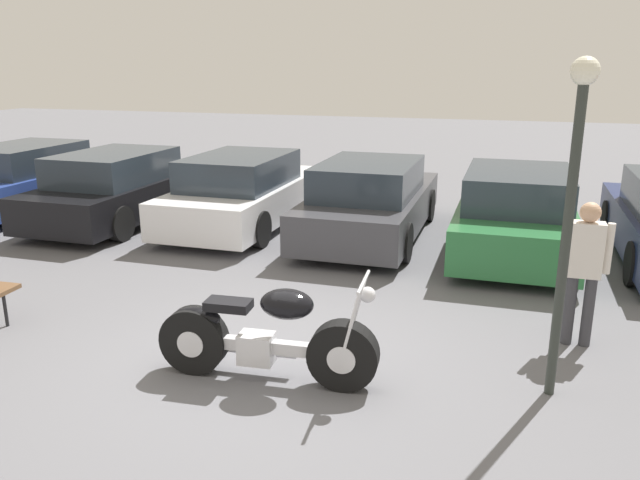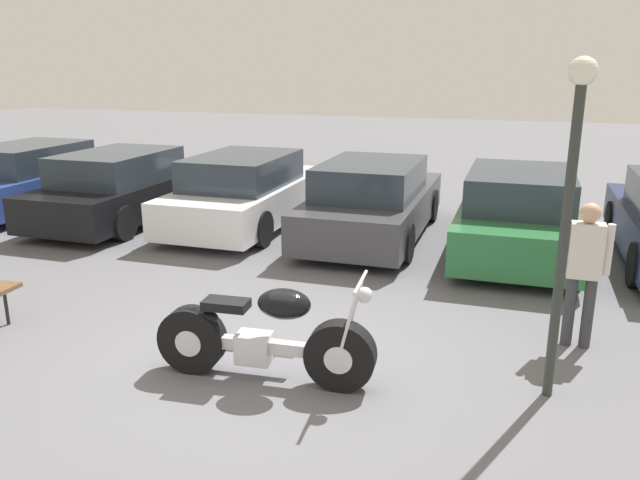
{
  "view_description": "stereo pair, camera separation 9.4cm",
  "coord_description": "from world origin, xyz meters",
  "px_view_note": "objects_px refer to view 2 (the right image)",
  "views": [
    {
      "loc": [
        2.28,
        -5.44,
        3.01
      ],
      "look_at": [
        0.04,
        1.79,
        0.85
      ],
      "focal_mm": 35.0,
      "sensor_mm": 36.0,
      "label": 1
    },
    {
      "loc": [
        2.37,
        -5.42,
        3.01
      ],
      "look_at": [
        0.04,
        1.79,
        0.85
      ],
      "focal_mm": 35.0,
      "sensor_mm": 36.0,
      "label": 2
    }
  ],
  "objects_px": {
    "motorcycle": "(262,338)",
    "parked_car_green": "(518,213)",
    "person_standing": "(584,264)",
    "parked_car_blue": "(37,177)",
    "parked_car_white": "(248,192)",
    "parked_car_black": "(125,187)",
    "lamp_post": "(570,186)",
    "parked_car_dark_grey": "(373,201)"
  },
  "relations": [
    {
      "from": "motorcycle",
      "to": "parked_car_dark_grey",
      "type": "height_order",
      "value": "parked_car_dark_grey"
    },
    {
      "from": "parked_car_dark_grey",
      "to": "person_standing",
      "type": "relative_size",
      "value": 2.78
    },
    {
      "from": "parked_car_white",
      "to": "person_standing",
      "type": "height_order",
      "value": "person_standing"
    },
    {
      "from": "motorcycle",
      "to": "parked_car_blue",
      "type": "xyz_separation_m",
      "value": [
        -7.56,
        5.56,
        0.21
      ]
    },
    {
      "from": "parked_car_blue",
      "to": "parked_car_green",
      "type": "bearing_deg",
      "value": -1.6
    },
    {
      "from": "motorcycle",
      "to": "parked_car_dark_grey",
      "type": "bearing_deg",
      "value": 91.92
    },
    {
      "from": "person_standing",
      "to": "lamp_post",
      "type": "bearing_deg",
      "value": -104.72
    },
    {
      "from": "parked_car_blue",
      "to": "person_standing",
      "type": "height_order",
      "value": "person_standing"
    },
    {
      "from": "parked_car_green",
      "to": "person_standing",
      "type": "bearing_deg",
      "value": -78.77
    },
    {
      "from": "parked_car_green",
      "to": "parked_car_dark_grey",
      "type": "bearing_deg",
      "value": 176.46
    },
    {
      "from": "motorcycle",
      "to": "parked_car_green",
      "type": "relative_size",
      "value": 0.49
    },
    {
      "from": "parked_car_black",
      "to": "parked_car_green",
      "type": "bearing_deg",
      "value": 0.86
    },
    {
      "from": "motorcycle",
      "to": "person_standing",
      "type": "relative_size",
      "value": 1.37
    },
    {
      "from": "motorcycle",
      "to": "person_standing",
      "type": "xyz_separation_m",
      "value": [
        2.98,
        1.75,
        0.51
      ]
    },
    {
      "from": "parked_car_black",
      "to": "parked_car_white",
      "type": "xyz_separation_m",
      "value": [
        2.46,
        0.36,
        0.0
      ]
    },
    {
      "from": "lamp_post",
      "to": "person_standing",
      "type": "height_order",
      "value": "lamp_post"
    },
    {
      "from": "parked_car_black",
      "to": "parked_car_green",
      "type": "height_order",
      "value": "same"
    },
    {
      "from": "parked_car_white",
      "to": "parked_car_green",
      "type": "bearing_deg",
      "value": -2.86
    },
    {
      "from": "parked_car_blue",
      "to": "parked_car_white",
      "type": "relative_size",
      "value": 1.0
    },
    {
      "from": "parked_car_dark_grey",
      "to": "parked_car_green",
      "type": "relative_size",
      "value": 1.0
    },
    {
      "from": "motorcycle",
      "to": "parked_car_dark_grey",
      "type": "xyz_separation_m",
      "value": [
        -0.18,
        5.43,
        0.21
      ]
    },
    {
      "from": "parked_car_white",
      "to": "motorcycle",
      "type": "bearing_deg",
      "value": -64.45
    },
    {
      "from": "person_standing",
      "to": "parked_car_blue",
      "type": "bearing_deg",
      "value": 160.14
    },
    {
      "from": "parked_car_black",
      "to": "parked_car_dark_grey",
      "type": "height_order",
      "value": "same"
    },
    {
      "from": "parked_car_white",
      "to": "lamp_post",
      "type": "xyz_separation_m",
      "value": [
        5.3,
        -4.99,
        1.34
      ]
    },
    {
      "from": "parked_car_black",
      "to": "parked_car_dark_grey",
      "type": "bearing_deg",
      "value": 3.06
    },
    {
      "from": "parked_car_blue",
      "to": "person_standing",
      "type": "bearing_deg",
      "value": -19.86
    },
    {
      "from": "parked_car_green",
      "to": "person_standing",
      "type": "xyz_separation_m",
      "value": [
        0.7,
        -3.53,
        0.3
      ]
    },
    {
      "from": "parked_car_white",
      "to": "parked_car_green",
      "type": "distance_m",
      "value": 4.93
    },
    {
      "from": "person_standing",
      "to": "parked_car_white",
      "type": "bearing_deg",
      "value": 146.09
    },
    {
      "from": "parked_car_blue",
      "to": "lamp_post",
      "type": "xyz_separation_m",
      "value": [
        10.22,
        -5.02,
        1.34
      ]
    },
    {
      "from": "lamp_post",
      "to": "person_standing",
      "type": "distance_m",
      "value": 1.63
    },
    {
      "from": "motorcycle",
      "to": "parked_car_green",
      "type": "bearing_deg",
      "value": 66.67
    },
    {
      "from": "parked_car_black",
      "to": "lamp_post",
      "type": "height_order",
      "value": "lamp_post"
    },
    {
      "from": "parked_car_white",
      "to": "lamp_post",
      "type": "relative_size",
      "value": 1.46
    },
    {
      "from": "motorcycle",
      "to": "lamp_post",
      "type": "bearing_deg",
      "value": 11.37
    },
    {
      "from": "lamp_post",
      "to": "parked_car_white",
      "type": "bearing_deg",
      "value": 136.72
    },
    {
      "from": "parked_car_dark_grey",
      "to": "motorcycle",
      "type": "bearing_deg",
      "value": -88.08
    },
    {
      "from": "lamp_post",
      "to": "parked_car_dark_grey",
      "type": "bearing_deg",
      "value": 120.12
    },
    {
      "from": "parked_car_blue",
      "to": "motorcycle",
      "type": "bearing_deg",
      "value": -36.31
    },
    {
      "from": "parked_car_black",
      "to": "parked_car_blue",
      "type": "bearing_deg",
      "value": 171.09
    },
    {
      "from": "motorcycle",
      "to": "parked_car_blue",
      "type": "distance_m",
      "value": 9.39
    }
  ]
}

